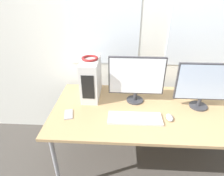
{
  "coord_description": "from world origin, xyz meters",
  "views": [
    {
      "loc": [
        -0.34,
        -1.06,
        1.83
      ],
      "look_at": [
        -0.43,
        0.47,
        0.98
      ],
      "focal_mm": 30.0,
      "sensor_mm": 36.0,
      "label": 1
    }
  ],
  "objects_px": {
    "headphones": "(90,58)",
    "cell_phone": "(69,114)",
    "keyboard": "(135,118)",
    "pc_tower": "(91,78)",
    "monitor_right_near": "(204,84)",
    "monitor_main": "(136,78)",
    "mouse": "(169,117)"
  },
  "relations": [
    {
      "from": "headphones",
      "to": "monitor_main",
      "type": "distance_m",
      "value": 0.5
    },
    {
      "from": "headphones",
      "to": "keyboard",
      "type": "distance_m",
      "value": 0.73
    },
    {
      "from": "pc_tower",
      "to": "monitor_main",
      "type": "distance_m",
      "value": 0.48
    },
    {
      "from": "pc_tower",
      "to": "headphones",
      "type": "distance_m",
      "value": 0.22
    },
    {
      "from": "monitor_right_near",
      "to": "cell_phone",
      "type": "relative_size",
      "value": 3.3
    },
    {
      "from": "mouse",
      "to": "cell_phone",
      "type": "height_order",
      "value": "mouse"
    },
    {
      "from": "headphones",
      "to": "monitor_main",
      "type": "height_order",
      "value": "monitor_main"
    },
    {
      "from": "headphones",
      "to": "cell_phone",
      "type": "height_order",
      "value": "headphones"
    },
    {
      "from": "pc_tower",
      "to": "keyboard",
      "type": "xyz_separation_m",
      "value": [
        0.45,
        -0.4,
        -0.2
      ]
    },
    {
      "from": "monitor_right_near",
      "to": "mouse",
      "type": "distance_m",
      "value": 0.46
    },
    {
      "from": "cell_phone",
      "to": "monitor_main",
      "type": "bearing_deg",
      "value": 10.57
    },
    {
      "from": "mouse",
      "to": "cell_phone",
      "type": "bearing_deg",
      "value": 179.44
    },
    {
      "from": "monitor_main",
      "to": "keyboard",
      "type": "xyz_separation_m",
      "value": [
        -0.02,
        -0.31,
        -0.26
      ]
    },
    {
      "from": "keyboard",
      "to": "mouse",
      "type": "xyz_separation_m",
      "value": [
        0.32,
        0.02,
        0.0
      ]
    },
    {
      "from": "headphones",
      "to": "cell_phone",
      "type": "relative_size",
      "value": 1.06
    },
    {
      "from": "monitor_main",
      "to": "mouse",
      "type": "distance_m",
      "value": 0.49
    },
    {
      "from": "monitor_main",
      "to": "headphones",
      "type": "bearing_deg",
      "value": 168.86
    },
    {
      "from": "monitor_main",
      "to": "monitor_right_near",
      "type": "relative_size",
      "value": 1.05
    },
    {
      "from": "keyboard",
      "to": "cell_phone",
      "type": "xyz_separation_m",
      "value": [
        -0.62,
        0.03,
        -0.01
      ]
    },
    {
      "from": "monitor_main",
      "to": "mouse",
      "type": "height_order",
      "value": "monitor_main"
    },
    {
      "from": "headphones",
      "to": "cell_phone",
      "type": "distance_m",
      "value": 0.59
    },
    {
      "from": "mouse",
      "to": "monitor_right_near",
      "type": "bearing_deg",
      "value": 32.53
    },
    {
      "from": "monitor_right_near",
      "to": "cell_phone",
      "type": "distance_m",
      "value": 1.3
    },
    {
      "from": "headphones",
      "to": "cell_phone",
      "type": "bearing_deg",
      "value": -114.6
    },
    {
      "from": "monitor_right_near",
      "to": "mouse",
      "type": "relative_size",
      "value": 4.8
    },
    {
      "from": "mouse",
      "to": "headphones",
      "type": "bearing_deg",
      "value": 153.73
    },
    {
      "from": "pc_tower",
      "to": "keyboard",
      "type": "height_order",
      "value": "pc_tower"
    },
    {
      "from": "monitor_right_near",
      "to": "mouse",
      "type": "height_order",
      "value": "monitor_right_near"
    },
    {
      "from": "monitor_main",
      "to": "keyboard",
      "type": "relative_size",
      "value": 1.13
    },
    {
      "from": "headphones",
      "to": "monitor_right_near",
      "type": "xyz_separation_m",
      "value": [
        1.09,
        -0.17,
        -0.17
      ]
    },
    {
      "from": "monitor_right_near",
      "to": "mouse",
      "type": "xyz_separation_m",
      "value": [
        -0.33,
        -0.21,
        -0.24
      ]
    },
    {
      "from": "cell_phone",
      "to": "pc_tower",
      "type": "bearing_deg",
      "value": 52.36
    }
  ]
}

